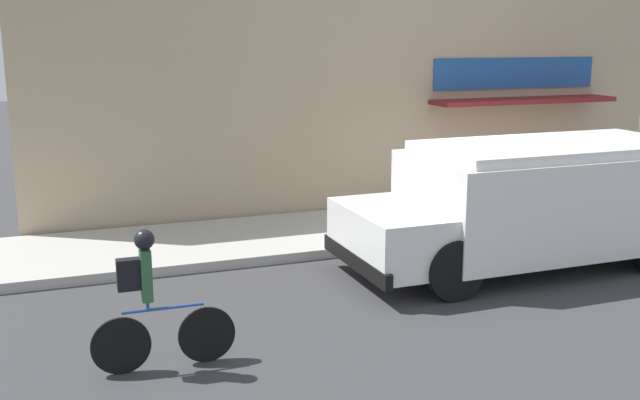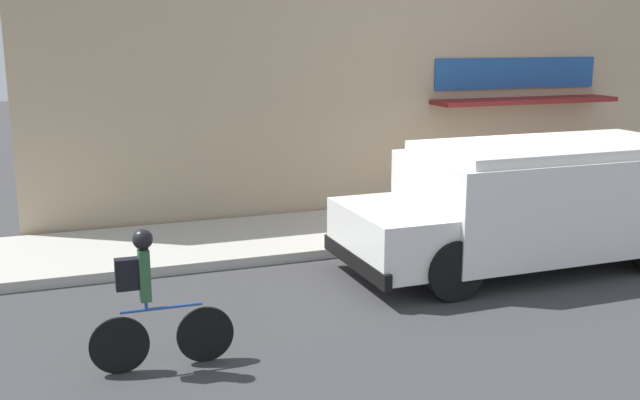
{
  "view_description": "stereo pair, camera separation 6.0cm",
  "coord_description": "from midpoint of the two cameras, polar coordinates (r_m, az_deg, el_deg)",
  "views": [
    {
      "loc": [
        -7.39,
        -11.54,
        3.8
      ],
      "look_at": [
        -3.18,
        -0.2,
        1.1
      ],
      "focal_mm": 42.0,
      "sensor_mm": 36.0,
      "label": 1
    },
    {
      "loc": [
        -7.34,
        -11.56,
        3.8
      ],
      "look_at": [
        -3.18,
        -0.2,
        1.1
      ],
      "focal_mm": 42.0,
      "sensor_mm": 36.0,
      "label": 2
    }
  ],
  "objects": [
    {
      "name": "sidewalk",
      "position": [
        15.35,
        9.28,
        -1.6
      ],
      "size": [
        28.0,
        2.78,
        0.17
      ],
      "color": "#ADAAA3",
      "rests_on": "ground_plane"
    },
    {
      "name": "trash_bin",
      "position": [
        15.17,
        9.9,
        0.15
      ],
      "size": [
        0.53,
        0.53,
        0.83
      ],
      "color": "#38383D",
      "rests_on": "sidewalk"
    },
    {
      "name": "ground_plane",
      "position": [
        14.22,
        12.0,
        -3.2
      ],
      "size": [
        70.0,
        70.0,
        0.0
      ],
      "primitive_type": "plane",
      "color": "#38383A"
    },
    {
      "name": "school_bus",
      "position": [
        12.87,
        16.29,
        -0.03
      ],
      "size": [
        6.08,
        2.86,
        2.05
      ],
      "rotation": [
        0.0,
        0.0,
        0.01
      ],
      "color": "white",
      "rests_on": "ground_plane"
    },
    {
      "name": "storefront",
      "position": [
        16.36,
        7.19,
        7.46
      ],
      "size": [
        15.92,
        1.0,
        4.73
      ],
      "color": "tan",
      "rests_on": "ground_plane"
    },
    {
      "name": "cyclist",
      "position": [
        8.79,
        -12.6,
        -7.53
      ],
      "size": [
        1.66,
        0.23,
        1.68
      ],
      "rotation": [
        0.0,
        0.0,
        -0.02
      ],
      "color": "black",
      "rests_on": "ground_plane"
    }
  ]
}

